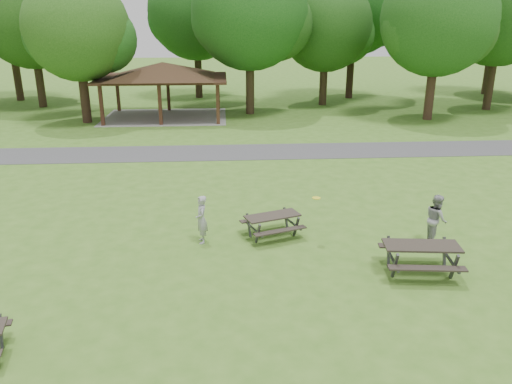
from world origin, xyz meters
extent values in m
plane|color=#416F1F|center=(0.00, 0.00, 0.00)|extent=(160.00, 160.00, 0.00)
cube|color=#414143|center=(0.00, 14.00, 0.01)|extent=(120.00, 3.20, 0.02)
cube|color=#351C13|center=(-7.70, 21.30, 1.30)|extent=(0.22, 0.22, 2.60)
cube|color=#3E2616|center=(-7.70, 26.70, 1.30)|extent=(0.22, 0.22, 2.60)
cube|color=#3A1F15|center=(-4.00, 21.30, 1.30)|extent=(0.22, 0.22, 2.60)
cube|color=#331D12|center=(-4.00, 26.70, 1.30)|extent=(0.22, 0.22, 2.60)
cube|color=#3D2316|center=(-0.30, 21.30, 1.30)|extent=(0.22, 0.22, 2.60)
cube|color=#3B2415|center=(-0.30, 26.70, 1.30)|extent=(0.22, 0.22, 2.60)
cube|color=#321D14|center=(-4.00, 24.00, 2.68)|extent=(8.60, 6.60, 0.16)
pyramid|color=black|center=(-4.00, 24.00, 3.26)|extent=(7.01, 7.01, 1.00)
cube|color=gray|center=(-4.00, 24.00, 0.01)|extent=(8.40, 6.40, 0.03)
cylinder|color=black|center=(-14.00, 29.00, 1.92)|extent=(0.60, 0.60, 3.85)
sphere|color=#1D4714|center=(-14.00, 29.00, 6.77)|extent=(7.80, 7.80, 7.80)
sphere|color=#124012|center=(-12.25, 29.30, 5.99)|extent=(5.07, 5.07, 5.07)
sphere|color=#214D16|center=(-15.56, 28.80, 6.19)|extent=(4.68, 4.68, 4.68)
cylinder|color=black|center=(-9.00, 22.50, 1.75)|extent=(0.60, 0.60, 3.50)
sphere|color=#224F16|center=(-9.00, 22.50, 5.97)|extent=(6.60, 6.60, 6.60)
sphere|color=#174C15|center=(-7.52, 22.80, 5.31)|extent=(4.29, 4.29, 4.29)
sphere|color=#174313|center=(-10.32, 22.30, 5.48)|extent=(3.96, 3.96, 3.96)
cylinder|color=#2E2114|center=(2.00, 25.00, 2.01)|extent=(0.60, 0.60, 4.02)
sphere|color=#164915|center=(2.00, 25.00, 7.02)|extent=(8.00, 8.00, 8.00)
sphere|color=#194313|center=(3.80, 25.30, 6.22)|extent=(5.20, 5.20, 5.20)
sphere|color=#164B15|center=(0.40, 24.80, 6.42)|extent=(4.80, 4.80, 4.80)
cylinder|color=black|center=(8.00, 28.50, 1.72)|extent=(0.60, 0.60, 3.43)
sphere|color=#184313|center=(8.00, 28.50, 6.05)|extent=(7.00, 7.00, 7.00)
sphere|color=#1A4E16|center=(9.57, 28.80, 5.36)|extent=(4.55, 4.55, 4.55)
sphere|color=#134112|center=(6.60, 28.30, 5.53)|extent=(4.20, 4.20, 4.20)
cylinder|color=#321F16|center=(14.00, 22.00, 1.89)|extent=(0.60, 0.60, 3.78)
sphere|color=#194915|center=(14.00, 22.00, 6.55)|extent=(7.40, 7.40, 7.40)
sphere|color=#1C4614|center=(15.66, 22.30, 5.81)|extent=(4.81, 4.81, 4.81)
sphere|color=#1C4C15|center=(12.52, 21.80, 6.00)|extent=(4.44, 4.44, 4.44)
cylinder|color=black|center=(20.00, 25.50, 2.10)|extent=(0.60, 0.60, 4.20)
sphere|color=#184513|center=(20.00, 25.50, 7.27)|extent=(8.20, 8.20, 8.20)
sphere|color=#1A4814|center=(18.36, 25.30, 6.66)|extent=(4.92, 4.92, 4.92)
cylinder|color=#301F15|center=(-17.00, 32.50, 2.19)|extent=(0.60, 0.60, 4.38)
sphere|color=#184E16|center=(-17.00, 32.50, 7.38)|extent=(8.00, 8.00, 8.00)
sphere|color=#1B4213|center=(-15.20, 32.80, 6.58)|extent=(5.20, 5.20, 5.20)
cylinder|color=black|center=(-2.00, 33.00, 2.06)|extent=(0.60, 0.60, 4.13)
sphere|color=#174C15|center=(-2.00, 33.00, 7.13)|extent=(8.00, 8.00, 8.00)
sphere|color=#184F16|center=(-0.20, 33.30, 6.33)|extent=(5.20, 5.20, 5.20)
sphere|color=#164E16|center=(-3.60, 32.80, 6.53)|extent=(4.80, 4.80, 4.80)
cylinder|color=black|center=(11.00, 32.00, 2.27)|extent=(0.60, 0.60, 4.55)
sphere|color=#154A15|center=(11.00, 32.00, 7.70)|extent=(8.40, 8.40, 8.40)
sphere|color=#1C4513|center=(12.89, 32.30, 6.86)|extent=(5.46, 5.46, 5.46)
sphere|color=#164714|center=(9.32, 31.80, 7.07)|extent=(5.04, 5.04, 5.04)
cylinder|color=black|center=(24.00, 33.50, 2.13)|extent=(0.60, 0.60, 4.27)
sphere|color=#174B15|center=(24.00, 33.50, 7.27)|extent=(8.00, 8.00, 8.00)
sphere|color=#144413|center=(22.40, 33.30, 6.67)|extent=(4.80, 4.80, 4.80)
cube|color=#444446|center=(-4.79, -1.77, 0.33)|extent=(0.12, 0.35, 0.71)
cube|color=#2D2620|center=(1.48, 3.41, 0.70)|extent=(1.85, 1.22, 0.05)
cube|color=#2A231E|center=(1.67, 2.87, 0.42)|extent=(1.70, 0.81, 0.04)
cube|color=#2D2520|center=(1.29, 3.94, 0.42)|extent=(1.70, 0.81, 0.04)
cube|color=#444447|center=(0.98, 2.85, 0.35)|extent=(0.18, 0.36, 0.75)
cube|color=#3F3F41|center=(0.74, 3.52, 0.35)|extent=(0.18, 0.36, 0.75)
cube|color=#414244|center=(0.86, 3.19, 0.38)|extent=(0.53, 1.34, 0.05)
cube|color=#39393B|center=(2.22, 3.29, 0.35)|extent=(0.18, 0.36, 0.75)
cube|color=#434346|center=(1.98, 3.97, 0.35)|extent=(0.18, 0.36, 0.75)
cube|color=#3B3B3D|center=(2.10, 3.63, 0.38)|extent=(0.53, 1.34, 0.05)
cube|color=#29241E|center=(5.24, 0.74, 0.81)|extent=(2.08, 1.01, 0.05)
cube|color=black|center=(5.17, 0.08, 0.48)|extent=(2.02, 0.51, 0.04)
cube|color=black|center=(5.31, 1.39, 0.48)|extent=(2.02, 0.51, 0.04)
cube|color=#3B3B3D|center=(4.43, 0.41, 0.41)|extent=(0.11, 0.42, 0.87)
cube|color=#3D3D3F|center=(4.52, 1.24, 0.41)|extent=(0.11, 0.42, 0.87)
cube|color=#3C3C3F|center=(4.47, 0.82, 0.44)|extent=(0.25, 1.62, 0.05)
cube|color=#3C3C3F|center=(5.96, 0.23, 0.41)|extent=(0.11, 0.42, 0.87)
cube|color=#454447|center=(6.05, 1.07, 0.41)|extent=(0.11, 0.42, 0.87)
cube|color=#3C3C3E|center=(6.00, 0.65, 0.44)|extent=(0.25, 1.62, 0.05)
cylinder|color=yellow|center=(2.75, 2.88, 1.46)|extent=(0.31, 0.31, 0.02)
imported|color=#9E9EA0|center=(-0.73, 3.12, 0.76)|extent=(0.43, 0.59, 1.51)
imported|color=#939396|center=(6.43, 2.63, 0.78)|extent=(0.62, 0.78, 1.55)
camera|label=1|loc=(-0.02, -11.07, 6.58)|focal=35.00mm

